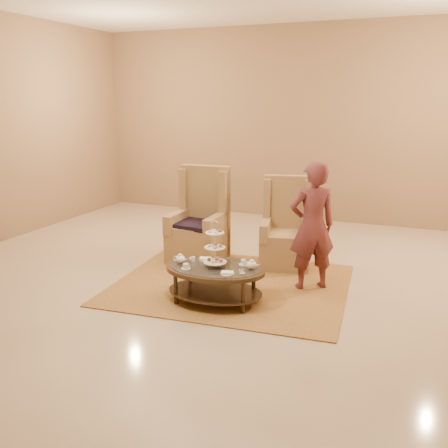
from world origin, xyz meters
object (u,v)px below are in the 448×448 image
at_px(armchair_right, 286,236).
at_px(armchair_left, 200,229).
at_px(tea_table, 215,273).
at_px(person, 312,226).

bearing_deg(armchair_right, armchair_left, 178.70).
bearing_deg(armchair_right, tea_table, -115.40).
height_order(tea_table, armchair_left, armchair_left).
xyz_separation_m(tea_table, person, (0.88, 0.82, 0.43)).
height_order(tea_table, armchair_right, armchair_right).
distance_m(tea_table, armchair_right, 1.62).
bearing_deg(person, armchair_left, -51.09).
distance_m(tea_table, person, 1.28).
height_order(armchair_left, armchair_right, armchair_left).
bearing_deg(armchair_left, tea_table, -59.96).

